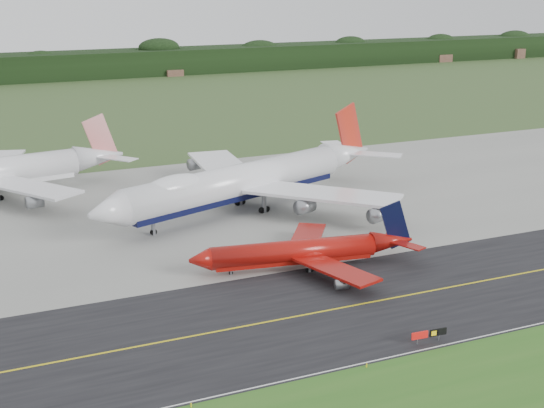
{
  "coord_description": "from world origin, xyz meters",
  "views": [
    {
      "loc": [
        -47.27,
        -91.95,
        45.83
      ],
      "look_at": [
        2.35,
        22.0,
        8.48
      ],
      "focal_mm": 50.0,
      "sensor_mm": 36.0,
      "label": 1
    }
  ],
  "objects": [
    {
      "name": "taxiway_edge_line",
      "position": [
        0.0,
        -19.5,
        0.03
      ],
      "size": [
        400.0,
        0.25,
        0.0
      ],
      "primitive_type": "cube",
      "color": "silver",
      "rests_on": "taxiway"
    },
    {
      "name": "apron",
      "position": [
        0.0,
        51.0,
        0.01
      ],
      "size": [
        400.0,
        78.0,
        0.01
      ],
      "primitive_type": "cube",
      "color": "gray",
      "rests_on": "ground"
    },
    {
      "name": "ground",
      "position": [
        0.0,
        0.0,
        0.0
      ],
      "size": [
        600.0,
        600.0,
        0.0
      ],
      "primitive_type": "plane",
      "color": "#384F25",
      "rests_on": "ground"
    },
    {
      "name": "jet_ba_747",
      "position": [
        7.01,
        45.96,
        6.34
      ],
      "size": [
        71.73,
        57.76,
        18.62
      ],
      "color": "white",
      "rests_on": "ground"
    },
    {
      "name": "taxiway",
      "position": [
        0.0,
        -4.0,
        0.01
      ],
      "size": [
        400.0,
        32.0,
        0.02
      ],
      "primitive_type": "cube",
      "color": "black",
      "rests_on": "ground"
    },
    {
      "name": "jet_red_737",
      "position": [
        4.14,
        12.37,
        2.85
      ],
      "size": [
        38.08,
        30.73,
        10.29
      ],
      "color": "#950F0A",
      "rests_on": "ground"
    },
    {
      "name": "taxiway_sign",
      "position": [
        7.28,
        -18.0,
        1.21
      ],
      "size": [
        5.16,
        0.49,
        1.72
      ],
      "color": "slate",
      "rests_on": "ground"
    },
    {
      "name": "taxiway_centreline",
      "position": [
        0.0,
        -4.0,
        0.03
      ],
      "size": [
        400.0,
        0.4,
        0.0
      ],
      "primitive_type": "cube",
      "color": "gold",
      "rests_on": "taxiway"
    },
    {
      "name": "edge_marker_center",
      "position": [
        -3.52,
        -20.5,
        0.25
      ],
      "size": [
        0.16,
        0.16,
        0.5
      ],
      "primitive_type": "cylinder",
      "color": "yellow",
      "rests_on": "ground"
    },
    {
      "name": "horizon_treeline",
      "position": [
        0.0,
        273.76,
        5.47
      ],
      "size": [
        700.0,
        25.0,
        12.0
      ],
      "color": "black",
      "rests_on": "ground"
    },
    {
      "name": "edge_marker_left",
      "position": [
        -25.97,
        -20.5,
        0.25
      ],
      "size": [
        0.16,
        0.16,
        0.5
      ],
      "primitive_type": "cylinder",
      "color": "yellow",
      "rests_on": "ground"
    }
  ]
}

